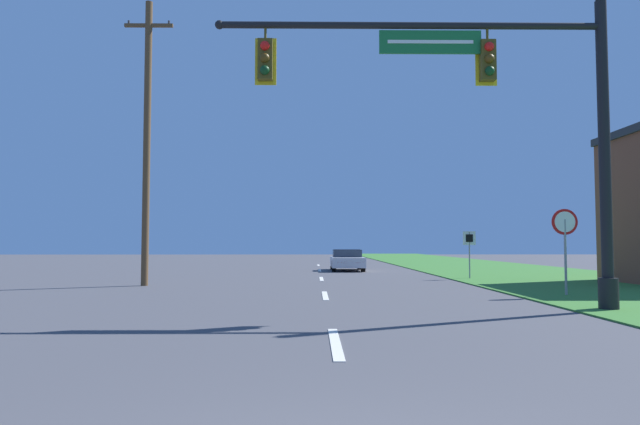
{
  "coord_description": "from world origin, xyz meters",
  "views": [
    {
      "loc": [
        -0.33,
        -2.8,
        1.52
      ],
      "look_at": [
        0.0,
        27.61,
        3.2
      ],
      "focal_mm": 32.0,
      "sensor_mm": 36.0,
      "label": 1
    }
  ],
  "objects_px": {
    "route_sign_post": "(469,244)",
    "stop_sign": "(565,232)",
    "signal_mast": "(506,113)",
    "car_ahead": "(347,260)",
    "utility_pole_near": "(147,137)"
  },
  "relations": [
    {
      "from": "utility_pole_near",
      "to": "stop_sign",
      "type": "bearing_deg",
      "value": -17.84
    },
    {
      "from": "car_ahead",
      "to": "route_sign_post",
      "type": "distance_m",
      "value": 9.37
    },
    {
      "from": "utility_pole_near",
      "to": "car_ahead",
      "type": "bearing_deg",
      "value": 55.45
    },
    {
      "from": "route_sign_post",
      "to": "stop_sign",
      "type": "bearing_deg",
      "value": -85.89
    },
    {
      "from": "signal_mast",
      "to": "stop_sign",
      "type": "height_order",
      "value": "signal_mast"
    },
    {
      "from": "route_sign_post",
      "to": "car_ahead",
      "type": "bearing_deg",
      "value": 121.44
    },
    {
      "from": "signal_mast",
      "to": "stop_sign",
      "type": "xyz_separation_m",
      "value": [
        2.89,
        3.57,
        -2.68
      ]
    },
    {
      "from": "stop_sign",
      "to": "utility_pole_near",
      "type": "relative_size",
      "value": 0.24
    },
    {
      "from": "car_ahead",
      "to": "stop_sign",
      "type": "distance_m",
      "value": 17.02
    },
    {
      "from": "signal_mast",
      "to": "utility_pole_near",
      "type": "height_order",
      "value": "utility_pole_near"
    },
    {
      "from": "route_sign_post",
      "to": "signal_mast",
      "type": "bearing_deg",
      "value": -101.16
    },
    {
      "from": "car_ahead",
      "to": "utility_pole_near",
      "type": "distance_m",
      "value": 15.04
    },
    {
      "from": "signal_mast",
      "to": "car_ahead",
      "type": "distance_m",
      "value": 20.2
    },
    {
      "from": "signal_mast",
      "to": "route_sign_post",
      "type": "height_order",
      "value": "signal_mast"
    },
    {
      "from": "stop_sign",
      "to": "route_sign_post",
      "type": "height_order",
      "value": "stop_sign"
    }
  ]
}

